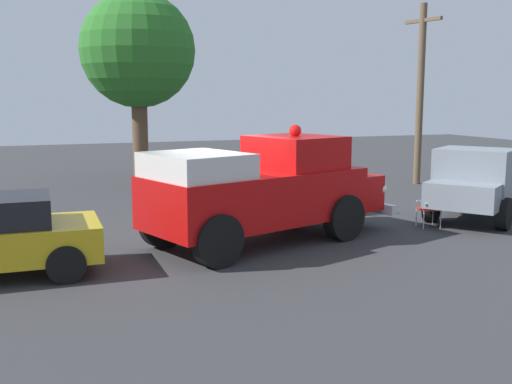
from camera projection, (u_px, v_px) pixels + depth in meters
ground_plane at (220, 239)px, 13.92m from camera, size 60.00×60.00×0.00m
vintage_fire_truck at (264, 189)px, 13.40m from camera, size 3.98×6.33×2.59m
parked_pickup at (482, 180)px, 16.36m from camera, size 4.26×4.95×1.90m
lawn_chair_near_truck at (160, 206)px, 14.76m from camera, size 0.69×0.69×1.02m
lawn_chair_by_car at (434, 203)px, 15.08m from camera, size 0.60×0.59×1.02m
lawn_chair_spare at (351, 193)px, 16.71m from camera, size 0.60×0.59×1.02m
spectator_seated at (164, 202)px, 14.68m from camera, size 0.64×0.63×1.29m
oak_tree_left at (138, 51)px, 22.30m from camera, size 4.21×4.21×7.01m
utility_pole at (420, 91)px, 22.13m from camera, size 1.69×0.43×6.51m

